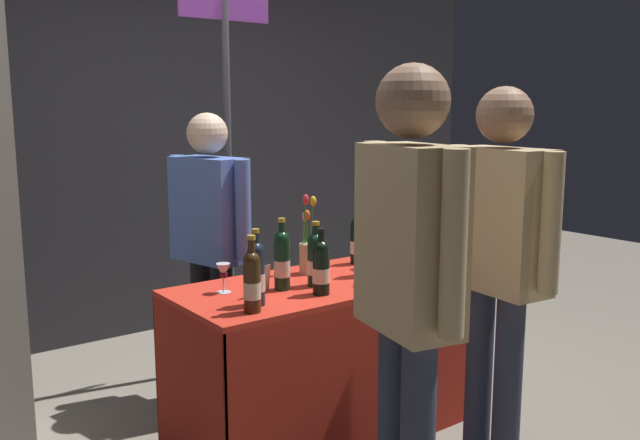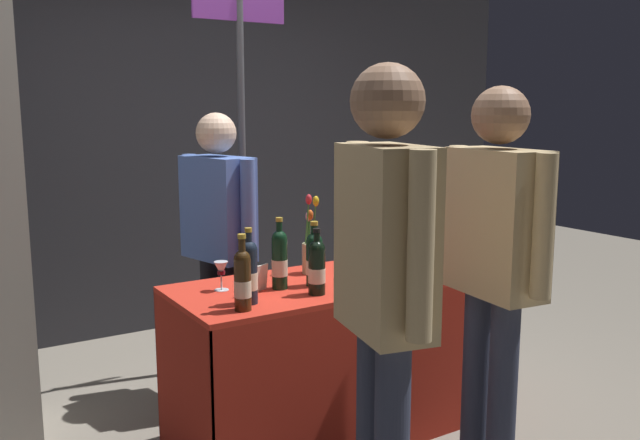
% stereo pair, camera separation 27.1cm
% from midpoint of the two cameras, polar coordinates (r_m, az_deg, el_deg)
% --- Properties ---
extents(ground_plane, '(12.00, 12.00, 0.00)m').
position_cam_midpoint_polar(ground_plane, '(3.54, -2.30, -17.76)').
color(ground_plane, gray).
extents(back_partition, '(6.29, 0.12, 2.82)m').
position_cam_midpoint_polar(back_partition, '(5.02, -16.27, 6.75)').
color(back_partition, '#2D2D33').
rests_on(back_partition, ground_plane).
extents(tasting_table, '(1.43, 0.67, 0.79)m').
position_cam_midpoint_polar(tasting_table, '(3.33, -2.36, -9.53)').
color(tasting_table, red).
rests_on(tasting_table, ground_plane).
extents(featured_wine_bottle, '(0.08, 0.08, 0.30)m').
position_cam_midpoint_polar(featured_wine_bottle, '(3.59, 1.04, -1.71)').
color(featured_wine_bottle, black).
rests_on(featured_wine_bottle, tasting_table).
extents(display_bottle_0, '(0.07, 0.07, 0.33)m').
position_cam_midpoint_polar(display_bottle_0, '(2.86, -8.14, -4.47)').
color(display_bottle_0, '#192333').
rests_on(display_bottle_0, tasting_table).
extents(display_bottle_1, '(0.08, 0.08, 0.31)m').
position_cam_midpoint_polar(display_bottle_1, '(3.14, -2.83, -3.31)').
color(display_bottle_1, black).
rests_on(display_bottle_1, tasting_table).
extents(display_bottle_2, '(0.07, 0.07, 0.32)m').
position_cam_midpoint_polar(display_bottle_2, '(2.77, -8.59, -5.11)').
color(display_bottle_2, '#38230F').
rests_on(display_bottle_2, tasting_table).
extents(display_bottle_3, '(0.08, 0.08, 0.35)m').
position_cam_midpoint_polar(display_bottle_3, '(3.33, 1.71, -2.19)').
color(display_bottle_3, '#38230F').
rests_on(display_bottle_3, tasting_table).
extents(display_bottle_4, '(0.08, 0.08, 0.30)m').
position_cam_midpoint_polar(display_bottle_4, '(3.00, -2.49, -3.99)').
color(display_bottle_4, black).
rests_on(display_bottle_4, tasting_table).
extents(display_bottle_5, '(0.07, 0.07, 0.33)m').
position_cam_midpoint_polar(display_bottle_5, '(3.09, -5.76, -3.36)').
color(display_bottle_5, black).
rests_on(display_bottle_5, tasting_table).
extents(wine_glass_near_vendor, '(0.07, 0.07, 0.14)m').
position_cam_midpoint_polar(wine_glass_near_vendor, '(3.16, 2.08, -3.74)').
color(wine_glass_near_vendor, silver).
rests_on(wine_glass_near_vendor, tasting_table).
extents(wine_glass_mid, '(0.07, 0.07, 0.13)m').
position_cam_midpoint_polar(wine_glass_mid, '(3.09, -10.70, -4.38)').
color(wine_glass_mid, silver).
rests_on(wine_glass_mid, tasting_table).
extents(wine_glass_near_taster, '(0.07, 0.07, 0.11)m').
position_cam_midpoint_polar(wine_glass_near_taster, '(3.48, 1.65, -2.87)').
color(wine_glass_near_taster, silver).
rests_on(wine_glass_near_taster, tasting_table).
extents(flower_vase, '(0.09, 0.10, 0.40)m').
position_cam_midpoint_polar(flower_vase, '(3.39, -3.32, -2.60)').
color(flower_vase, tan).
rests_on(flower_vase, tasting_table).
extents(brochure_stand, '(0.16, 0.08, 0.12)m').
position_cam_midpoint_polar(brochure_stand, '(3.04, -7.74, -5.16)').
color(brochure_stand, silver).
rests_on(brochure_stand, tasting_table).
extents(vendor_presenter, '(0.30, 0.58, 1.59)m').
position_cam_midpoint_polar(vendor_presenter, '(3.71, -11.39, -1.01)').
color(vendor_presenter, black).
rests_on(vendor_presenter, ground_plane).
extents(taster_foreground_right, '(0.29, 0.55, 1.76)m').
position_cam_midpoint_polar(taster_foreground_right, '(2.26, 4.15, -4.78)').
color(taster_foreground_right, '#2D3347').
rests_on(taster_foreground_right, ground_plane).
extents(taster_foreground_left, '(0.26, 0.61, 1.71)m').
position_cam_midpoint_polar(taster_foreground_left, '(2.91, 12.36, -2.32)').
color(taster_foreground_left, '#2D3347').
rests_on(taster_foreground_left, ground_plane).
extents(booth_signpost, '(0.59, 0.04, 2.30)m').
position_cam_midpoint_polar(booth_signpost, '(4.11, -9.71, 6.18)').
color(booth_signpost, '#47474C').
rests_on(booth_signpost, ground_plane).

